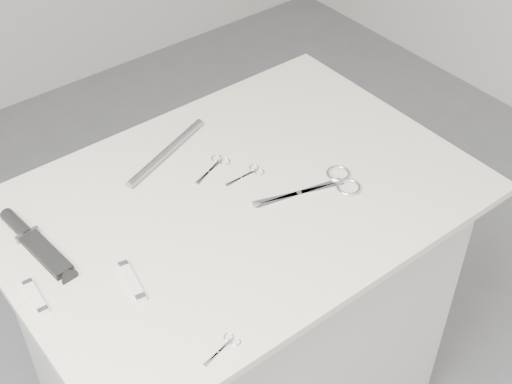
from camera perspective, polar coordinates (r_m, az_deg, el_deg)
plinth at (r=1.86m, az=-1.25°, el=-11.12°), size 0.90×0.60×0.90m
display_board at (r=1.52m, az=-1.51°, el=-0.61°), size 1.00×0.70×0.02m
large_shears at (r=1.55m, az=5.76°, el=0.57°), size 0.24×0.12×0.01m
embroidery_scissors_a at (r=1.59m, az=-3.28°, el=2.13°), size 0.11×0.06×0.00m
embroidery_scissors_b at (r=1.57m, az=-0.55°, el=1.47°), size 0.10×0.04×0.00m
tiny_scissors at (r=1.25m, az=-2.52°, el=-12.24°), size 0.08×0.04×0.00m
sheathed_knife at (r=1.48m, az=-17.44°, el=-3.70°), size 0.06×0.23×0.03m
pocket_knife_a at (r=1.36m, az=-9.90°, el=-7.01°), size 0.04×0.11×0.01m
pocket_knife_b at (r=1.38m, az=-17.24°, el=-8.00°), size 0.03×0.09×0.01m
metal_rail at (r=1.63m, az=-7.18°, el=3.18°), size 0.26×0.11×0.02m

